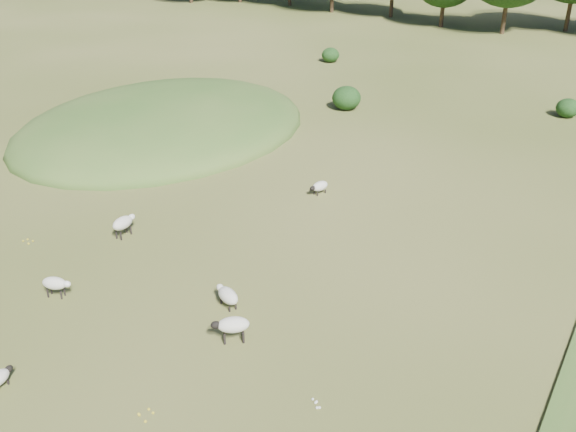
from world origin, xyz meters
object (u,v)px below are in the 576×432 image
(sheep_0, at_px, (319,186))
(sheep_5, at_px, (227,295))
(sheep_3, at_px, (123,223))
(sheep_2, at_px, (55,283))
(sheep_6, at_px, (232,325))

(sheep_0, relative_size, sheep_5, 0.90)
(sheep_0, xyz_separation_m, sheep_3, (-4.99, -8.09, 0.23))
(sheep_0, xyz_separation_m, sheep_5, (1.84, -9.96, 0.05))
(sheep_2, xyz_separation_m, sheep_6, (6.94, 1.24, 0.08))
(sheep_3, bearing_deg, sheep_2, -166.27)
(sheep_0, height_order, sheep_2, sheep_2)
(sheep_3, xyz_separation_m, sheep_6, (8.16, -3.40, 0.01))
(sheep_6, bearing_deg, sheep_0, -112.65)
(sheep_3, bearing_deg, sheep_0, -32.64)
(sheep_3, bearing_deg, sheep_6, -113.61)
(sheep_2, relative_size, sheep_6, 0.93)
(sheep_5, bearing_deg, sheep_6, 154.45)
(sheep_3, relative_size, sheep_5, 0.98)
(sheep_3, xyz_separation_m, sheep_5, (6.83, -1.87, -0.18))
(sheep_2, bearing_deg, sheep_6, -9.15)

